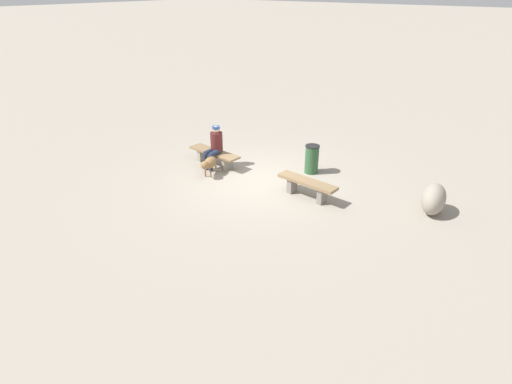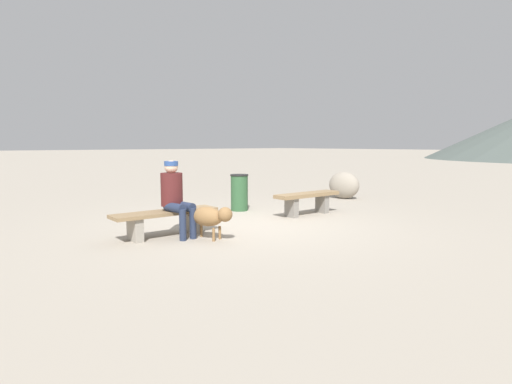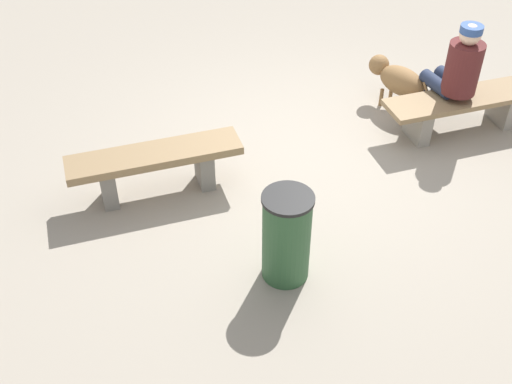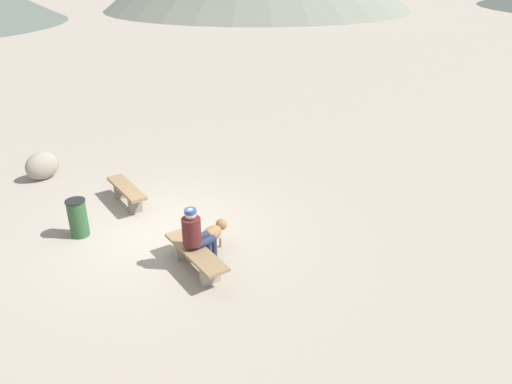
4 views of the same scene
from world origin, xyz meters
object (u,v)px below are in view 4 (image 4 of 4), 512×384
(seated_person, at_px, (195,233))
(trash_bin, at_px, (78,218))
(bench_left, at_px, (127,192))
(bench_right, at_px, (196,256))
(dog, at_px, (213,233))
(boulder, at_px, (42,166))

(seated_person, xyz_separation_m, trash_bin, (-2.50, -1.39, -0.30))
(bench_left, distance_m, bench_right, 3.36)
(bench_right, relative_size, dog, 2.20)
(bench_left, xyz_separation_m, bench_right, (3.35, -0.13, -0.04))
(bench_left, bearing_deg, boulder, -154.88)
(bench_left, bearing_deg, trash_bin, -59.97)
(bench_left, distance_m, trash_bin, 1.60)
(bench_right, bearing_deg, boulder, -167.57)
(dog, bearing_deg, seated_person, -171.62)
(seated_person, xyz_separation_m, boulder, (-6.04, -1.10, -0.34))
(seated_person, height_order, trash_bin, seated_person)
(bench_left, relative_size, seated_person, 1.31)
(bench_left, distance_m, seated_person, 3.25)
(bench_right, xyz_separation_m, seated_person, (-0.13, 0.09, 0.42))
(seated_person, bearing_deg, boulder, -173.58)
(bench_left, height_order, dog, dog)
(dog, distance_m, boulder, 5.98)
(trash_bin, bearing_deg, dog, 41.79)
(trash_bin, xyz_separation_m, boulder, (-3.54, 0.29, -0.04))
(bench_left, xyz_separation_m, trash_bin, (0.73, -1.43, 0.07))
(bench_left, bearing_deg, seated_person, 2.43)
(seated_person, bearing_deg, trash_bin, -154.81)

